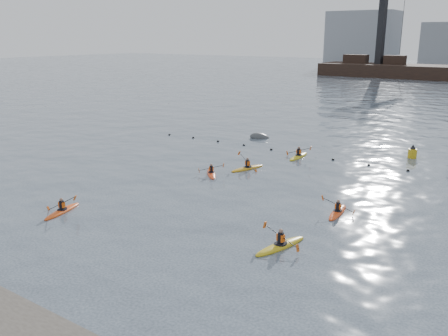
{
  "coord_description": "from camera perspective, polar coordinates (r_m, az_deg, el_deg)",
  "views": [
    {
      "loc": [
        14.96,
        -14.31,
        9.95
      ],
      "look_at": [
        0.53,
        6.86,
        2.8
      ],
      "focal_mm": 38.0,
      "sensor_mm": 36.0,
      "label": 1
    }
  ],
  "objects": [
    {
      "name": "kayaker_1",
      "position": [
        23.58,
        6.8,
        -9.2
      ],
      "size": [
        2.26,
        3.46,
        1.14
      ],
      "rotation": [
        0.0,
        0.0,
        -0.26
      ],
      "color": "gold",
      "rests_on": "ground"
    },
    {
      "name": "kayaker_3",
      "position": [
        36.75,
        2.84,
        0.03
      ],
      "size": [
        2.2,
        3.25,
        1.35
      ],
      "rotation": [
        0.0,
        0.0,
        -0.31
      ],
      "color": "gold",
      "rests_on": "ground"
    },
    {
      "name": "kayaker_0",
      "position": [
        29.43,
        -18.89,
        -4.85
      ],
      "size": [
        2.12,
        3.12,
        1.26
      ],
      "rotation": [
        0.0,
        0.0,
        0.25
      ],
      "color": "#E84F15",
      "rests_on": "ground"
    },
    {
      "name": "float_line",
      "position": [
        41.17,
        11.17,
        1.35
      ],
      "size": [
        33.24,
        0.73,
        0.24
      ],
      "color": "black",
      "rests_on": "ground"
    },
    {
      "name": "kayaker_4",
      "position": [
        28.46,
        13.5,
        -5.13
      ],
      "size": [
        2.01,
        2.97,
        1.05
      ],
      "rotation": [
        0.0,
        0.0,
        3.24
      ],
      "color": "#EA4816",
      "rests_on": "ground"
    },
    {
      "name": "mooring_buoy",
      "position": [
        48.11,
        4.34,
        3.61
      ],
      "size": [
        2.53,
        2.27,
        1.44
      ],
      "primitive_type": "ellipsoid",
      "rotation": [
        0.0,
        0.21,
        0.61
      ],
      "color": "#404245",
      "rests_on": "ground"
    },
    {
      "name": "ground",
      "position": [
        22.97,
        -10.98,
        -10.39
      ],
      "size": [
        400.0,
        400.0,
        0.0
      ],
      "primitive_type": "plane",
      "color": "#323E49",
      "rests_on": "ground"
    },
    {
      "name": "kayaker_2",
      "position": [
        35.34,
        -1.54,
        -0.61
      ],
      "size": [
        2.31,
        2.54,
        0.93
      ],
      "rotation": [
        0.0,
        0.0,
        0.71
      ],
      "color": "#E74115",
      "rests_on": "ground"
    },
    {
      "name": "nav_buoy",
      "position": [
        43.05,
        21.72,
        1.66
      ],
      "size": [
        0.73,
        0.73,
        1.32
      ],
      "color": "#BA9012",
      "rests_on": "ground"
    },
    {
      "name": "kayaker_5",
      "position": [
        40.81,
        8.96,
        1.44
      ],
      "size": [
        2.28,
        3.33,
        1.22
      ],
      "rotation": [
        0.0,
        0.0,
        0.03
      ],
      "color": "gold",
      "rests_on": "ground"
    }
  ]
}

